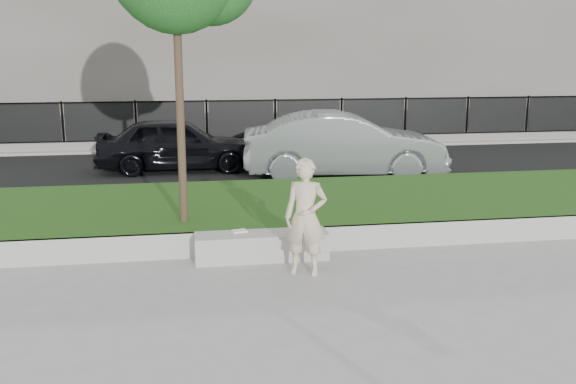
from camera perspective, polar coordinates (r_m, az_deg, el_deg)
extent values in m
plane|color=gray|center=(9.20, -0.23, -7.45)|extent=(90.00, 90.00, 0.00)
cube|color=#10360D|center=(11.98, -2.51, -1.71)|extent=(34.00, 4.00, 0.40)
cube|color=#A7A39C|center=(10.11, -1.17, -4.40)|extent=(34.00, 0.08, 0.40)
cube|color=black|center=(17.37, -4.70, 2.11)|extent=(34.00, 7.00, 0.04)
cube|color=gray|center=(21.80, -5.69, 4.31)|extent=(34.00, 3.00, 0.12)
cube|color=slate|center=(20.78, -5.52, 4.42)|extent=(32.00, 0.30, 0.24)
cube|color=black|center=(20.71, -5.55, 6.14)|extent=(32.00, 0.04, 1.50)
cube|color=black|center=(20.64, -5.60, 8.07)|extent=(32.00, 0.05, 0.05)
cube|color=black|center=(20.77, -5.53, 4.77)|extent=(32.00, 0.05, 0.05)
cube|color=#5A564E|center=(28.63, -6.89, 16.13)|extent=(34.00, 10.00, 10.00)
cube|color=#A7A39C|center=(9.85, -2.37, -4.83)|extent=(2.03, 0.51, 0.41)
imported|color=beige|center=(9.05, 1.58, -2.24)|extent=(0.71, 0.60, 1.67)
cube|color=white|center=(9.87, -4.34, -3.48)|extent=(0.25, 0.20, 0.02)
cylinder|color=#38281C|center=(10.32, -9.74, 11.98)|extent=(0.13, 0.13, 5.35)
imported|color=black|center=(17.05, -9.88, 4.23)|extent=(4.13, 1.68, 1.41)
imported|color=gray|center=(15.89, 4.97, 4.17)|extent=(5.08, 2.22, 1.62)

